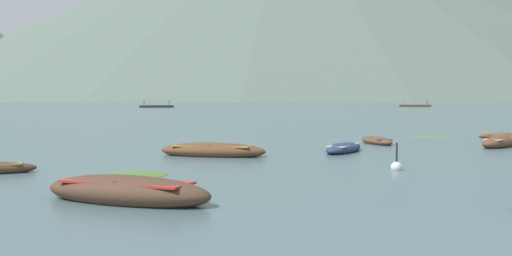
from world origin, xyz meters
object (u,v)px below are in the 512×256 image
rowboat_3 (127,191)px  rowboat_7 (507,136)px  rowboat_4 (499,142)px  mooring_buoy (397,167)px  ferry_0 (157,106)px  rowboat_6 (344,148)px  ferry_1 (415,106)px  rowboat_1 (377,141)px  rowboat_5 (213,151)px

rowboat_3 → rowboat_7: (19.85, 19.38, -0.09)m
rowboat_4 → mooring_buoy: size_ratio=3.37×
rowboat_4 → ferry_0: 154.26m
rowboat_6 → ferry_0: bearing=97.9°
rowboat_3 → ferry_1: (74.33, 177.94, 0.21)m
rowboat_3 → rowboat_6: (8.00, 11.87, -0.08)m
rowboat_1 → rowboat_4: bearing=-23.7°
rowboat_4 → ferry_1: bearing=70.6°
rowboat_7 → ferry_1: bearing=71.0°
rowboat_1 → rowboat_7: size_ratio=0.98×
rowboat_1 → rowboat_3: size_ratio=0.74×
rowboat_5 → ferry_1: ferry_1 is taller
ferry_1 → rowboat_6: bearing=-111.8°
rowboat_4 → ferry_1: 173.88m
ferry_0 → rowboat_1: bearing=-80.8°
rowboat_7 → rowboat_4: bearing=-122.2°
ferry_0 → mooring_buoy: bearing=-82.4°
rowboat_3 → rowboat_4: 21.59m
rowboat_7 → rowboat_1: bearing=-161.6°
ferry_0 → ferry_1: 88.47m
rowboat_3 → rowboat_5: bearing=78.7°
rowboat_5 → rowboat_7: (17.75, 8.89, -0.07)m
rowboat_6 → rowboat_5: bearing=-166.9°
rowboat_6 → mooring_buoy: 6.60m
rowboat_1 → ferry_1: 173.53m
rowboat_1 → ferry_0: 150.89m
rowboat_4 → mooring_buoy: bearing=-133.6°
rowboat_6 → ferry_1: ferry_1 is taller
rowboat_7 → ferry_0: (-33.09, 145.97, 0.30)m
rowboat_5 → rowboat_3: bearing=-101.3°
rowboat_3 → rowboat_5: size_ratio=0.93×
ferry_1 → rowboat_1: bearing=-111.4°
rowboat_7 → ferry_1: size_ratio=0.29×
rowboat_6 → mooring_buoy: bearing=-88.6°
rowboat_1 → rowboat_6: bearing=-122.8°
rowboat_1 → ferry_1: (63.41, 161.53, 0.29)m
ferry_1 → rowboat_7: bearing=-109.0°
ferry_1 → rowboat_5: bearing=-113.3°
rowboat_4 → ferry_1: size_ratio=0.30×
rowboat_3 → rowboat_7: bearing=44.3°
ferry_1 → rowboat_3: bearing=-112.7°
rowboat_3 → ferry_0: (-13.24, 165.36, 0.21)m
rowboat_3 → rowboat_5: (2.10, 10.50, -0.02)m
rowboat_1 → rowboat_5: rowboat_5 is taller
rowboat_6 → ferry_1: bearing=68.2°
rowboat_4 → rowboat_5: size_ratio=0.72×
rowboat_1 → mooring_buoy: mooring_buoy is taller
rowboat_4 → rowboat_6: rowboat_4 is taller
rowboat_7 → ferry_0: bearing=102.8°
rowboat_4 → rowboat_6: (-8.45, -2.11, -0.05)m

